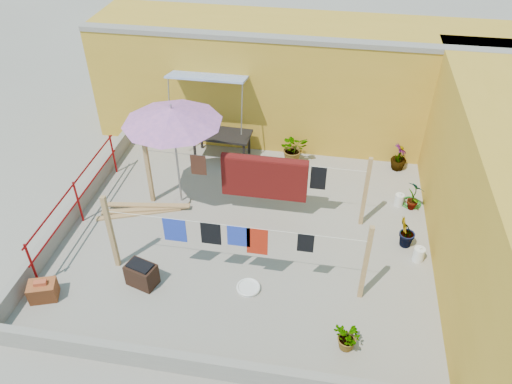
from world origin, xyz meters
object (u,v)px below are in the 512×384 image
(patio_umbrella, at_px, (172,116))
(brick_stack, at_px, (43,291))
(white_basin, at_px, (248,288))
(plant_back_a, at_px, (293,148))
(outdoor_table, at_px, (222,136))
(green_hose, at_px, (411,202))
(water_jug_a, at_px, (419,254))
(water_jug_b, at_px, (399,200))
(brazier, at_px, (142,274))

(patio_umbrella, bearing_deg, brick_stack, -118.14)
(white_basin, bearing_deg, plant_back_a, 85.70)
(outdoor_table, xyz_separation_m, plant_back_a, (1.93, 0.12, -0.25))
(patio_umbrella, height_order, plant_back_a, patio_umbrella)
(patio_umbrella, distance_m, green_hose, 6.03)
(water_jug_a, distance_m, water_jug_b, 1.86)
(water_jug_b, bearing_deg, white_basin, -133.47)
(water_jug_b, bearing_deg, brick_stack, -149.30)
(water_jug_a, xyz_separation_m, plant_back_a, (-3.03, 3.29, 0.24))
(patio_umbrella, distance_m, water_jug_b, 5.70)
(brazier, bearing_deg, outdoor_table, 83.50)
(patio_umbrella, height_order, outdoor_table, patio_umbrella)
(water_jug_b, bearing_deg, outdoor_table, 163.95)
(patio_umbrella, height_order, white_basin, patio_umbrella)
(brazier, xyz_separation_m, green_hose, (5.50, 3.55, -0.22))
(outdoor_table, xyz_separation_m, brick_stack, (-2.31, -5.47, -0.47))
(patio_umbrella, distance_m, brick_stack, 4.36)
(white_basin, distance_m, green_hose, 4.76)
(water_jug_b, height_order, plant_back_a, plant_back_a)
(outdoor_table, distance_m, green_hose, 5.15)
(brick_stack, height_order, brazier, brazier)
(brick_stack, relative_size, water_jug_a, 1.66)
(brick_stack, bearing_deg, patio_umbrella, 61.86)
(green_hose, bearing_deg, water_jug_b, -162.44)
(outdoor_table, height_order, plant_back_a, plant_back_a)
(patio_umbrella, xyz_separation_m, water_jug_a, (5.48, -1.03, -2.21))
(outdoor_table, relative_size, green_hose, 3.23)
(patio_umbrella, relative_size, brazier, 3.94)
(outdoor_table, relative_size, water_jug_a, 4.30)
(patio_umbrella, bearing_deg, water_jug_b, 8.83)
(brick_stack, distance_m, water_jug_b, 8.10)
(water_jug_a, bearing_deg, patio_umbrella, 169.34)
(outdoor_table, xyz_separation_m, water_jug_a, (4.96, -3.18, -0.50))
(brazier, height_order, water_jug_a, brazier)
(patio_umbrella, relative_size, outdoor_table, 1.67)
(brick_stack, xyz_separation_m, plant_back_a, (4.24, 5.59, 0.21))
(outdoor_table, bearing_deg, plant_back_a, 3.49)
(brick_stack, xyz_separation_m, water_jug_a, (7.27, 2.30, -0.03))
(white_basin, relative_size, water_jug_a, 1.31)
(white_basin, height_order, water_jug_a, water_jug_a)
(green_hose, bearing_deg, plant_back_a, 155.82)
(outdoor_table, bearing_deg, water_jug_a, -32.65)
(brick_stack, distance_m, brazier, 1.89)
(patio_umbrella, distance_m, plant_back_a, 3.87)
(water_jug_b, xyz_separation_m, plant_back_a, (-2.73, 1.46, 0.25))
(patio_umbrella, height_order, water_jug_b, patio_umbrella)
(brick_stack, distance_m, plant_back_a, 7.02)
(brazier, bearing_deg, white_basin, 5.38)
(patio_umbrella, xyz_separation_m, plant_back_a, (2.45, 2.26, -1.96))
(white_basin, relative_size, plant_back_a, 0.59)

